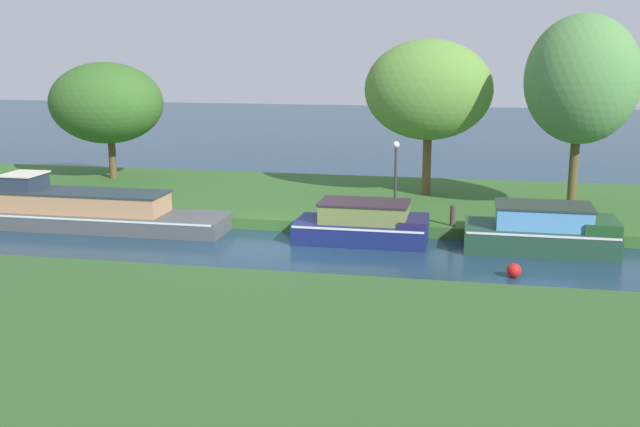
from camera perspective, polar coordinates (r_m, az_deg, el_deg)
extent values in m
plane|color=#1C364B|center=(25.29, -4.22, -2.41)|extent=(120.00, 120.00, 0.00)
cube|color=#336027|center=(31.87, -0.88, 1.13)|extent=(72.00, 10.00, 0.40)
cube|color=#315828|center=(17.17, -12.36, -9.36)|extent=(72.00, 10.00, 0.40)
cube|color=#4B4E50|center=(28.93, -17.18, -0.42)|extent=(10.57, 2.23, 0.60)
cube|color=white|center=(28.87, -17.21, 0.08)|extent=(10.36, 2.26, 0.07)
cube|color=tan|center=(28.80, -17.28, 0.83)|extent=(6.00, 1.69, 0.70)
cube|color=#27353B|center=(28.73, -17.33, 1.57)|extent=(6.10, 1.78, 0.06)
cube|color=#243040|center=(29.90, -21.40, 2.20)|extent=(1.21, 1.43, 0.58)
cube|color=beige|center=(29.84, -21.45, 2.80)|extent=(1.31, 1.52, 0.06)
cube|color=#1F412F|center=(25.58, 16.20, -1.80)|extent=(4.78, 2.26, 0.79)
cube|color=white|center=(25.50, 16.24, -1.04)|extent=(4.68, 2.29, 0.07)
cube|color=#5295D1|center=(25.43, 16.48, -0.21)|extent=(2.96, 1.72, 0.68)
cube|color=#27342C|center=(25.35, 16.53, 0.60)|extent=(3.06, 1.81, 0.06)
cube|color=#1B4520|center=(25.69, 20.32, -0.76)|extent=(1.13, 1.90, 0.33)
cube|color=navy|center=(25.73, 3.14, -1.34)|extent=(4.46, 2.14, 0.69)
cube|color=white|center=(25.66, 3.15, -0.68)|extent=(4.37, 2.17, 0.07)
cube|color=olive|center=(25.57, 3.36, 0.09)|extent=(2.92, 1.63, 0.63)
cube|color=#32242C|center=(25.49, 3.37, 0.85)|extent=(3.02, 1.72, 0.06)
cube|color=#231D4A|center=(25.44, 7.12, -0.54)|extent=(0.90, 1.80, 0.21)
cylinder|color=brown|center=(36.81, -15.41, 4.53)|extent=(0.34, 0.34, 2.52)
ellipsoid|color=#356325|center=(36.31, -15.83, 8.03)|extent=(5.32, 4.32, 3.71)
cylinder|color=brown|center=(31.84, 8.07, 4.35)|extent=(0.36, 0.36, 3.27)
ellipsoid|color=#5F8E3A|center=(31.00, 8.17, 9.22)|extent=(5.14, 3.60, 4.03)
cylinder|color=brown|center=(29.96, 18.61, 3.66)|extent=(0.34, 0.34, 3.65)
ellipsoid|color=#528746|center=(29.16, 19.16, 9.54)|extent=(4.09, 3.92, 4.66)
cylinder|color=#333338|center=(27.67, 5.71, 2.37)|extent=(0.10, 0.10, 2.50)
sphere|color=white|center=(27.46, 5.77, 5.19)|extent=(0.24, 0.24, 0.24)
cylinder|color=#4F3A23|center=(26.97, 1.10, 0.11)|extent=(0.16, 0.16, 0.61)
cylinder|color=#45372F|center=(26.56, 9.97, -0.16)|extent=(0.19, 0.19, 0.71)
sphere|color=red|center=(22.45, 14.42, -4.18)|extent=(0.42, 0.42, 0.42)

